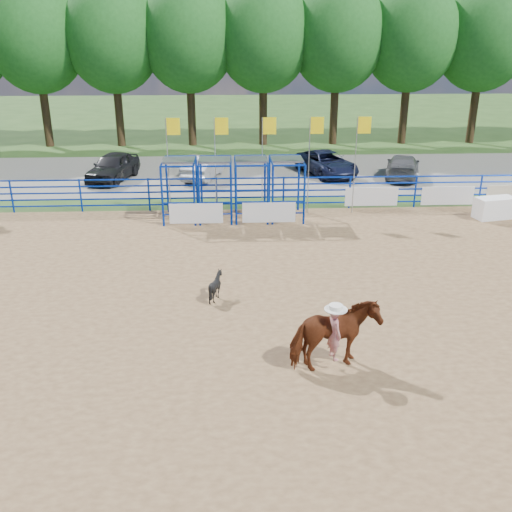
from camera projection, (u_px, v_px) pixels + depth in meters
name	position (u px, v px, depth m)	size (l,w,h in m)	color
ground	(314.00, 309.00, 16.55)	(120.00, 120.00, 0.00)	#375823
arena_dirt	(314.00, 309.00, 16.54)	(30.00, 20.00, 0.02)	olive
gravel_strip	(272.00, 173.00, 32.34)	(40.00, 10.00, 0.01)	gray
announcer_table	(495.00, 208.00, 24.41)	(1.69, 0.79, 0.90)	white
horse_and_rider	(334.00, 334.00, 13.30)	(2.24, 1.48, 2.33)	#652C14
calf	(216.00, 286.00, 17.01)	(0.67, 0.75, 0.83)	black
car_a	(113.00, 167.00, 30.64)	(1.72, 4.28, 1.46)	black
car_b	(204.00, 167.00, 31.00)	(1.38, 3.96, 1.31)	gray
car_c	(326.00, 163.00, 31.87)	(2.12, 4.60, 1.28)	black
car_d	(403.00, 166.00, 31.21)	(1.73, 4.26, 1.24)	#525154
perimeter_fence	(315.00, 286.00, 16.27)	(30.10, 20.10, 1.50)	#082CAD
chute_assembly	(242.00, 189.00, 24.21)	(19.32, 2.41, 4.20)	#082CAD
treeline	(263.00, 31.00, 37.93)	(56.40, 6.40, 11.24)	#3F2B19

